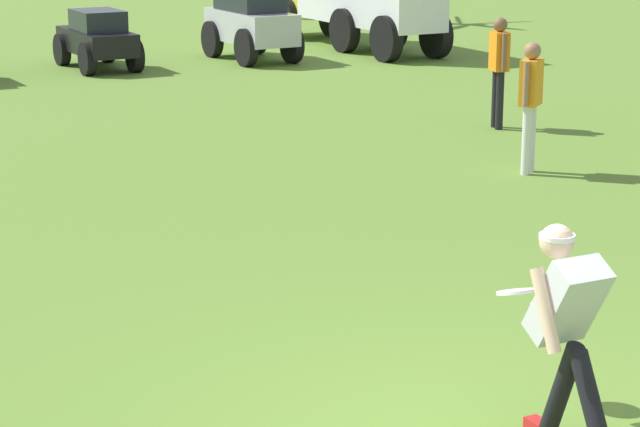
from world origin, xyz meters
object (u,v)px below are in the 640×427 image
parked_car_slot_d (97,39)px  teammate_near_sideline (499,62)px  teammate_midfield (531,95)px  parked_car_slot_e (251,22)px  frisbee_in_flight (516,292)px  frisbee_thrower (568,328)px

parked_car_slot_d → teammate_near_sideline: bearing=-67.4°
teammate_near_sideline → teammate_midfield: bearing=-116.2°
parked_car_slot_d → teammate_midfield: bearing=-78.6°
parked_car_slot_d → parked_car_slot_e: size_ratio=0.93×
frisbee_in_flight → parked_car_slot_e: (4.89, 16.25, -0.01)m
frisbee_in_flight → teammate_midfield: 6.87m
parked_car_slot_d → parked_car_slot_e: 3.06m
frisbee_thrower → parked_car_slot_e: size_ratio=0.58×
teammate_near_sideline → parked_car_slot_e: 8.13m
frisbee_thrower → parked_car_slot_d: 17.28m
teammate_midfield → teammate_near_sideline: bearing=63.8°
parked_car_slot_e → parked_car_slot_d: bearing=177.9°
frisbee_thrower → parked_car_slot_d: bearing=83.3°
frisbee_in_flight → parked_car_slot_d: parked_car_slot_d is taller
teammate_midfield → parked_car_slot_e: teammate_midfield is taller
frisbee_thrower → parked_car_slot_e: 17.79m
frisbee_in_flight → parked_car_slot_d: bearing=83.6°
teammate_near_sideline → parked_car_slot_e: (-0.37, 8.12, -0.20)m
frisbee_thrower → teammate_midfield: bearing=56.7°
frisbee_thrower → frisbee_in_flight: bearing=77.1°
parked_car_slot_e → frisbee_in_flight: bearing=-106.7°
frisbee_thrower → teammate_near_sideline: bearing=58.6°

